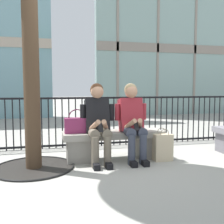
% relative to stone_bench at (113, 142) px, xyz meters
% --- Properties ---
extents(ground_plane, '(60.00, 60.00, 0.00)m').
position_rel_stone_bench_xyz_m(ground_plane, '(0.00, 0.00, -0.27)').
color(ground_plane, '#9E9B93').
extents(stone_bench, '(1.60, 0.44, 0.45)m').
position_rel_stone_bench_xyz_m(stone_bench, '(0.00, 0.00, 0.00)').
color(stone_bench, gray).
rests_on(stone_bench, ground).
extents(seated_person_with_phone, '(0.52, 0.66, 1.21)m').
position_rel_stone_bench_xyz_m(seated_person_with_phone, '(-0.27, -0.13, 0.38)').
color(seated_person_with_phone, '#6B6051').
rests_on(seated_person_with_phone, ground).
extents(seated_person_companion, '(0.52, 0.66, 1.21)m').
position_rel_stone_bench_xyz_m(seated_person_companion, '(0.27, -0.13, 0.38)').
color(seated_person_companion, '#383D4C').
rests_on(seated_person_companion, ground).
extents(handbag_on_bench, '(0.38, 0.16, 0.37)m').
position_rel_stone_bench_xyz_m(handbag_on_bench, '(-0.58, -0.01, 0.30)').
color(handbag_on_bench, '#7A234C').
rests_on(handbag_on_bench, stone_bench).
extents(shopping_bag, '(0.29, 0.17, 0.51)m').
position_rel_stone_bench_xyz_m(shopping_bag, '(0.73, -0.27, -0.06)').
color(shopping_bag, beige).
rests_on(shopping_bag, ground).
extents(plaza_railing, '(8.07, 0.04, 0.97)m').
position_rel_stone_bench_xyz_m(plaza_railing, '(-0.00, 0.98, 0.22)').
color(plaza_railing, black).
rests_on(plaza_railing, ground).
extents(building_facade_right, '(10.36, 0.43, 9.00)m').
position_rel_stone_bench_xyz_m(building_facade_right, '(6.03, 6.45, 4.24)').
color(building_facade_right, '#84A39E').
rests_on(building_facade_right, ground).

